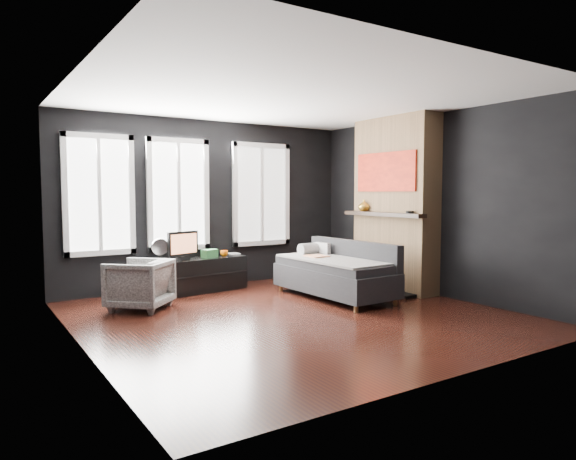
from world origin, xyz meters
TOP-DOWN VIEW (x-y plane):
  - floor at (0.00, 0.00)m, footprint 5.00×5.00m
  - ceiling at (0.00, 0.00)m, footprint 5.00×5.00m
  - wall_back at (0.00, 2.50)m, footprint 5.00×0.02m
  - wall_left at (-2.50, 0.00)m, footprint 0.02×5.00m
  - wall_right at (2.50, 0.00)m, footprint 0.02×5.00m
  - windows at (-0.45, 2.46)m, footprint 4.00×0.16m
  - fireplace at (2.30, 0.60)m, footprint 0.70×1.62m
  - sofa at (1.10, 0.60)m, footprint 1.02×1.96m
  - stripe_pillow at (1.30, 1.15)m, footprint 0.09×0.31m
  - armchair at (-1.51, 1.41)m, footprint 0.97×0.97m
  - media_console at (-0.39, 2.10)m, footprint 1.57×0.66m
  - monitor at (-0.65, 2.04)m, footprint 0.56×0.27m
  - desk_fan at (-1.01, 2.04)m, footprint 0.28×0.28m
  - mug at (0.05, 2.09)m, footprint 0.14×0.12m
  - book at (0.21, 2.26)m, footprint 0.17×0.04m
  - storage_box at (-0.21, 2.07)m, footprint 0.27×0.21m
  - mantel_vase at (2.05, 1.05)m, footprint 0.22×0.22m
  - mantel_clock at (2.05, 0.05)m, footprint 0.14×0.14m

SIDE VIEW (x-z plane):
  - floor at x=0.00m, z-range 0.00..0.00m
  - media_console at x=-0.39m, z-range 0.00..0.52m
  - armchair at x=-1.51m, z-range 0.00..0.73m
  - sofa at x=1.10m, z-range 0.00..0.83m
  - mug at x=0.05m, z-range 0.52..0.64m
  - storage_box at x=-0.21m, z-range 0.52..0.65m
  - stripe_pillow at x=1.30m, z-range 0.45..0.75m
  - book at x=0.21m, z-range 0.52..0.75m
  - desk_fan at x=-1.01m, z-range 0.52..0.87m
  - monitor at x=-0.65m, z-range 0.52..1.01m
  - mantel_clock at x=2.05m, z-range 1.23..1.27m
  - mantel_vase at x=2.05m, z-range 1.23..1.41m
  - wall_back at x=0.00m, z-range 0.00..2.70m
  - wall_left at x=-2.50m, z-range 0.00..2.70m
  - wall_right at x=2.50m, z-range 0.00..2.70m
  - fireplace at x=2.30m, z-range 0.00..2.70m
  - windows at x=-0.45m, z-range 1.50..3.26m
  - ceiling at x=0.00m, z-range 2.70..2.70m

